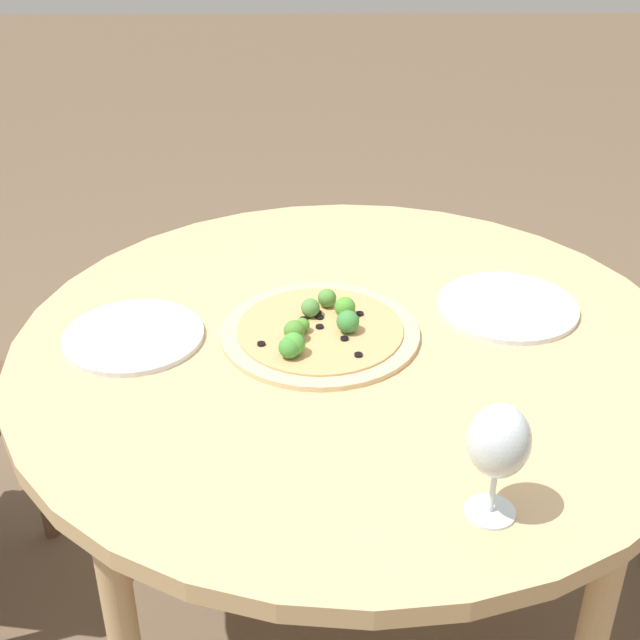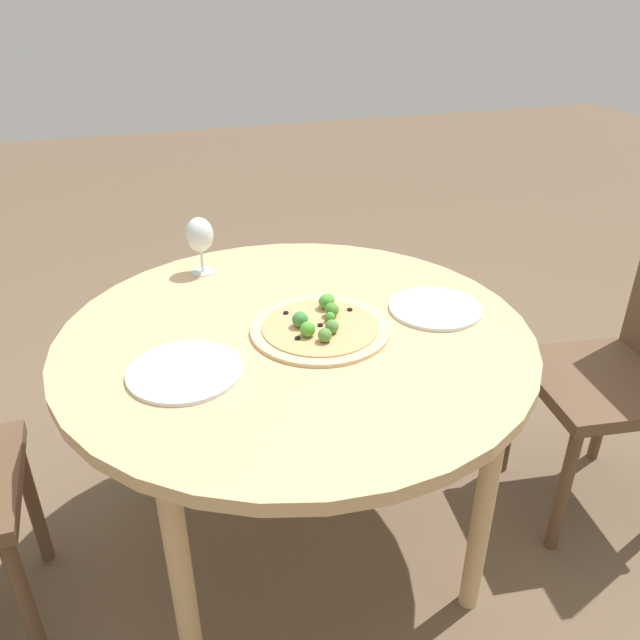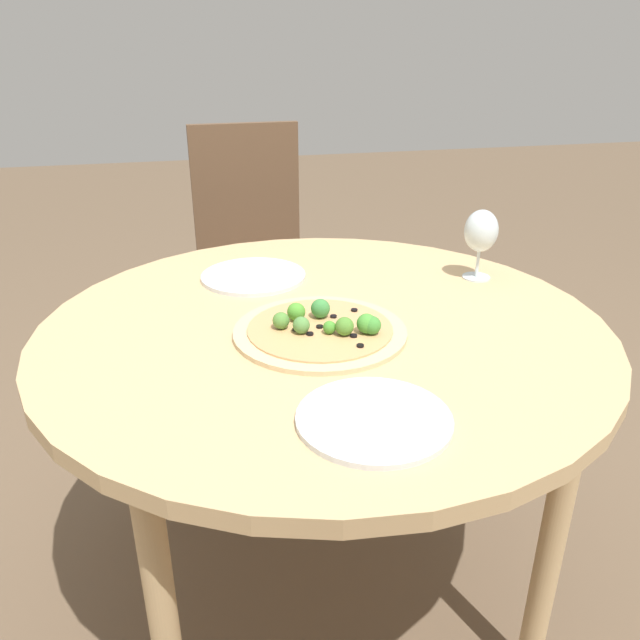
% 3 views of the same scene
% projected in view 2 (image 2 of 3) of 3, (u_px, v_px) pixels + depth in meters
% --- Properties ---
extents(ground_plane, '(12.00, 12.00, 0.00)m').
position_uv_depth(ground_plane, '(300.00, 535.00, 1.88)').
color(ground_plane, brown).
extents(dining_table, '(1.17, 1.17, 0.71)m').
position_uv_depth(dining_table, '(296.00, 352.00, 1.57)').
color(dining_table, tan).
rests_on(dining_table, ground_plane).
extents(chair_2, '(0.45, 0.45, 0.98)m').
position_uv_depth(chair_2, '(632.00, 358.00, 1.78)').
color(chair_2, brown).
rests_on(chair_2, ground_plane).
extents(pizza, '(0.35, 0.35, 0.05)m').
position_uv_depth(pizza, '(320.00, 326.00, 1.54)').
color(pizza, '#DBBC89').
rests_on(pizza, dining_table).
extents(wine_glass, '(0.08, 0.08, 0.17)m').
position_uv_depth(wine_glass, '(200.00, 236.00, 1.80)').
color(wine_glass, silver).
rests_on(wine_glass, dining_table).
extents(plate_near, '(0.24, 0.24, 0.01)m').
position_uv_depth(plate_near, '(435.00, 308.00, 1.64)').
color(plate_near, silver).
rests_on(plate_near, dining_table).
extents(plate_far, '(0.25, 0.25, 0.01)m').
position_uv_depth(plate_far, '(185.00, 371.00, 1.37)').
color(plate_far, silver).
rests_on(plate_far, dining_table).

